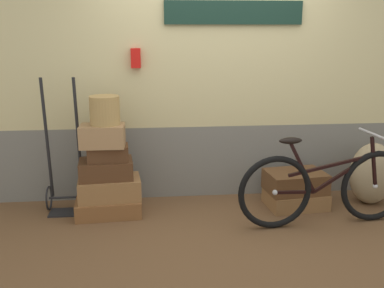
{
  "coord_description": "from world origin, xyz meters",
  "views": [
    {
      "loc": [
        -0.69,
        -3.97,
        1.85
      ],
      "look_at": [
        -0.28,
        0.25,
        0.74
      ],
      "focal_mm": 41.44,
      "sensor_mm": 36.0,
      "label": 1
    }
  ],
  "objects": [
    {
      "name": "burlap_sack",
      "position": [
        1.68,
        0.35,
        0.34
      ],
      "size": [
        0.48,
        0.41,
        0.68
      ],
      "primitive_type": "ellipsoid",
      "color": "#9E8966",
      "rests_on": "ground"
    },
    {
      "name": "wicker_basket",
      "position": [
        -1.13,
        0.35,
        1.08
      ],
      "size": [
        0.29,
        0.29,
        0.28
      ],
      "primitive_type": "cylinder",
      "color": "#A8844C",
      "rests_on": "suitcase_4"
    },
    {
      "name": "bicycle",
      "position": [
        0.97,
        -0.12,
        0.38
      ],
      "size": [
        1.74,
        0.46,
        0.9
      ],
      "color": "black",
      "rests_on": "ground"
    },
    {
      "name": "suitcase_2",
      "position": [
        -1.15,
        0.36,
        0.47
      ],
      "size": [
        0.56,
        0.39,
        0.19
      ],
      "primitive_type": "cube",
      "rotation": [
        0.0,
        0.0,
        0.09
      ],
      "color": "#4C2D19",
      "rests_on": "suitcase_1"
    },
    {
      "name": "station_building",
      "position": [
        0.01,
        0.85,
        1.33
      ],
      "size": [
        7.22,
        0.74,
        2.65
      ],
      "color": "slate",
      "rests_on": "ground"
    },
    {
      "name": "luggage_trolley",
      "position": [
        -1.58,
        0.48,
        0.35
      ],
      "size": [
        0.39,
        0.35,
        1.39
      ],
      "color": "black",
      "rests_on": "ground"
    },
    {
      "name": "suitcase_6",
      "position": [
        0.83,
        0.35,
        0.28
      ],
      "size": [
        0.65,
        0.49,
        0.22
      ],
      "primitive_type": "cube",
      "rotation": [
        0.0,
        0.0,
        0.11
      ],
      "color": "brown",
      "rests_on": "suitcase_5"
    },
    {
      "name": "suitcase_4",
      "position": [
        -1.16,
        0.33,
        0.83
      ],
      "size": [
        0.44,
        0.29,
        0.22
      ],
      "primitive_type": "cube",
      "rotation": [
        0.0,
        0.0,
        -0.02
      ],
      "color": "#9E754C",
      "rests_on": "suitcase_3"
    },
    {
      "name": "suitcase_0",
      "position": [
        -1.14,
        0.33,
        0.08
      ],
      "size": [
        0.68,
        0.48,
        0.17
      ],
      "primitive_type": "cube",
      "rotation": [
        0.0,
        0.0,
        0.07
      ],
      "color": "brown",
      "rests_on": "ground"
    },
    {
      "name": "suitcase_5",
      "position": [
        0.84,
        0.34,
        0.08
      ],
      "size": [
        0.65,
        0.5,
        0.17
      ],
      "primitive_type": "cube",
      "rotation": [
        0.0,
        0.0,
        0.1
      ],
      "color": "olive",
      "rests_on": "ground"
    },
    {
      "name": "suitcase_3",
      "position": [
        -1.12,
        0.35,
        0.64
      ],
      "size": [
        0.42,
        0.28,
        0.15
      ],
      "primitive_type": "cube",
      "rotation": [
        0.0,
        0.0,
        0.07
      ],
      "color": "#4C2D19",
      "rests_on": "suitcase_2"
    },
    {
      "name": "suitcase_1",
      "position": [
        -1.12,
        0.34,
        0.27
      ],
      "size": [
        0.65,
        0.43,
        0.21
      ],
      "primitive_type": "cube",
      "rotation": [
        0.0,
        0.0,
        0.09
      ],
      "color": "olive",
      "rests_on": "suitcase_0"
    },
    {
      "name": "ground",
      "position": [
        0.0,
        0.0,
        -0.03
      ],
      "size": [
        9.22,
        5.2,
        0.06
      ],
      "primitive_type": "cube",
      "color": "brown"
    }
  ]
}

